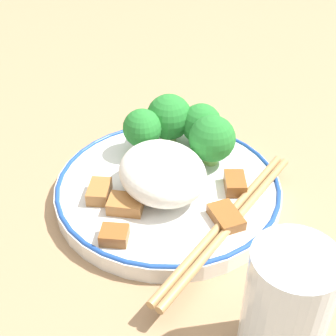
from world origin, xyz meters
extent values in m
plane|color=#9E7A56|center=(0.00, 0.00, 0.00)|extent=(3.00, 3.00, 0.00)
cylinder|color=white|center=(0.00, 0.00, 0.01)|extent=(0.24, 0.24, 0.02)
torus|color=#1E479E|center=(0.00, 0.00, 0.02)|extent=(0.23, 0.23, 0.00)
ellipsoid|color=white|center=(-0.01, 0.01, 0.04)|extent=(0.10, 0.09, 0.05)
cylinder|color=#7FB756|center=(0.01, -0.06, 0.02)|extent=(0.02, 0.02, 0.01)
sphere|color=#267A2D|center=(0.01, -0.06, 0.05)|extent=(0.05, 0.05, 0.05)
cylinder|color=#7FB756|center=(0.05, -0.07, 0.02)|extent=(0.01, 0.01, 0.01)
sphere|color=#267A2D|center=(0.05, -0.07, 0.05)|extent=(0.05, 0.05, 0.05)
cylinder|color=#7FB756|center=(0.07, -0.04, 0.02)|extent=(0.02, 0.02, 0.01)
sphere|color=#267A2D|center=(0.07, -0.04, 0.05)|extent=(0.05, 0.05, 0.05)
cylinder|color=#7FB756|center=(0.06, 0.00, 0.03)|extent=(0.02, 0.02, 0.02)
sphere|color=#267A2D|center=(0.06, 0.00, 0.05)|extent=(0.04, 0.04, 0.04)
cube|color=#9E6633|center=(-0.02, 0.06, 0.02)|extent=(0.04, 0.04, 0.01)
cube|color=brown|center=(-0.08, -0.02, 0.02)|extent=(0.04, 0.03, 0.01)
cube|color=brown|center=(-0.04, -0.06, 0.02)|extent=(0.04, 0.03, 0.01)
cube|color=#9E6633|center=(0.01, 0.07, 0.02)|extent=(0.04, 0.03, 0.01)
cube|color=brown|center=(-0.05, 0.08, 0.02)|extent=(0.03, 0.03, 0.01)
cylinder|color=#AD8451|center=(-0.08, -0.03, 0.02)|extent=(0.12, 0.21, 0.01)
cylinder|color=#AD8451|center=(-0.08, -0.02, 0.02)|extent=(0.12, 0.21, 0.01)
cylinder|color=silver|center=(-0.20, 0.01, 0.05)|extent=(0.06, 0.06, 0.10)
camera|label=1|loc=(-0.34, 0.17, 0.33)|focal=50.00mm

